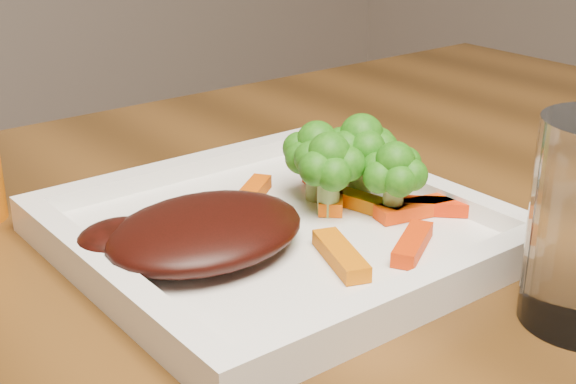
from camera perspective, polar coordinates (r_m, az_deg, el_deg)
plate at (r=0.55m, az=-0.82°, el=-3.22°), size 0.27×0.27×0.01m
steak at (r=0.51m, az=-5.88°, el=-2.78°), size 0.14×0.11×0.03m
broccoli_0 at (r=0.59m, az=2.06°, el=2.68°), size 0.07×0.07×0.07m
broccoli_1 at (r=0.59m, az=5.20°, el=2.49°), size 0.07×0.07×0.06m
broccoli_2 at (r=0.56m, az=7.56°, el=1.00°), size 0.07×0.07×0.06m
broccoli_3 at (r=0.56m, az=2.92°, el=1.34°), size 0.06×0.06×0.06m
carrot_0 at (r=0.52m, az=8.84°, el=-3.66°), size 0.06×0.04×0.01m
carrot_1 at (r=0.58m, az=9.23°, el=-1.13°), size 0.07×0.03×0.01m
carrot_2 at (r=0.50m, az=3.76°, el=-4.49°), size 0.04×0.06×0.01m
carrot_3 at (r=0.64m, az=3.81°, el=1.45°), size 0.06×0.02×0.01m
carrot_4 at (r=0.60m, az=-2.54°, el=-0.03°), size 0.05×0.04×0.01m
carrot_5 at (r=0.58m, az=5.89°, el=-0.88°), size 0.03×0.06×0.01m
carrot_6 at (r=0.59m, az=3.11°, el=-0.15°), size 0.06×0.06×0.01m
carrot_7 at (r=0.58m, az=9.95°, el=-0.99°), size 0.05×0.05×0.01m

